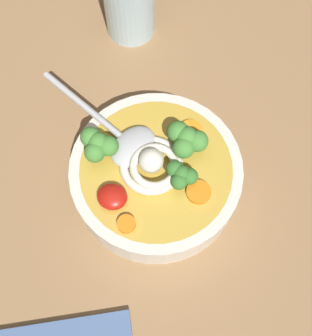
% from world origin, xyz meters
% --- Properties ---
extents(table_slab, '(1.21, 1.21, 0.03)m').
position_xyz_m(table_slab, '(0.00, 0.00, 0.01)').
color(table_slab, '#936D47').
rests_on(table_slab, ground).
extents(soup_bowl, '(0.20, 0.20, 0.05)m').
position_xyz_m(soup_bowl, '(0.02, 0.03, 0.05)').
color(soup_bowl, silver).
rests_on(soup_bowl, table_slab).
extents(noodle_pile, '(0.08, 0.08, 0.03)m').
position_xyz_m(noodle_pile, '(0.02, 0.03, 0.09)').
color(noodle_pile, silver).
rests_on(noodle_pile, soup_bowl).
extents(soup_spoon, '(0.17, 0.10, 0.02)m').
position_xyz_m(soup_spoon, '(-0.02, 0.05, 0.09)').
color(soup_spoon, '#B7B7BC').
rests_on(soup_spoon, soup_bowl).
extents(chili_sauce_dollop, '(0.03, 0.03, 0.02)m').
position_xyz_m(chili_sauce_dollop, '(-0.01, -0.02, 0.09)').
color(chili_sauce_dollop, '#B2190F').
rests_on(chili_sauce_dollop, soup_bowl).
extents(broccoli_floret_center, '(0.05, 0.04, 0.04)m').
position_xyz_m(broccoli_floret_center, '(0.05, 0.06, 0.10)').
color(broccoli_floret_center, '#7A9E60').
rests_on(broccoli_floret_center, soup_bowl).
extents(broccoli_floret_near_spoon, '(0.05, 0.04, 0.04)m').
position_xyz_m(broccoli_floret_near_spoon, '(-0.05, 0.03, 0.10)').
color(broccoli_floret_near_spoon, '#7A9E60').
rests_on(broccoli_floret_near_spoon, soup_bowl).
extents(broccoli_floret_left, '(0.04, 0.03, 0.03)m').
position_xyz_m(broccoli_floret_left, '(0.05, 0.02, 0.10)').
color(broccoli_floret_left, '#7A9E60').
rests_on(broccoli_floret_left, soup_bowl).
extents(carrot_slice_beside_noodles, '(0.03, 0.03, 0.01)m').
position_xyz_m(carrot_slice_beside_noodles, '(0.08, 0.01, 0.08)').
color(carrot_slice_beside_noodles, orange).
rests_on(carrot_slice_beside_noodles, soup_bowl).
extents(carrot_slice_front, '(0.02, 0.02, 0.01)m').
position_xyz_m(carrot_slice_front, '(0.01, -0.05, 0.08)').
color(carrot_slice_front, orange).
rests_on(carrot_slice_front, soup_bowl).
extents(carrot_slice_right, '(0.03, 0.03, 0.00)m').
position_xyz_m(carrot_slice_right, '(0.05, 0.09, 0.08)').
color(carrot_slice_right, orange).
rests_on(carrot_slice_right, soup_bowl).
extents(drinking_glass, '(0.07, 0.07, 0.11)m').
position_xyz_m(drinking_glass, '(-0.09, 0.26, 0.08)').
color(drinking_glass, silver).
rests_on(drinking_glass, table_slab).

